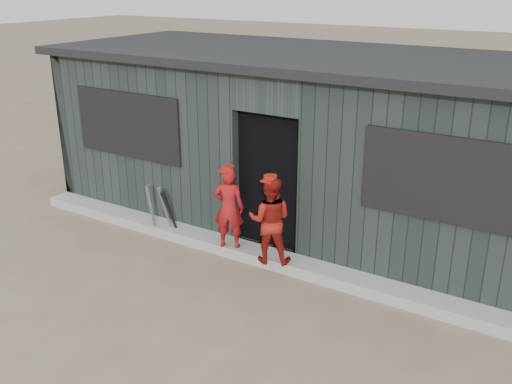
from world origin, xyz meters
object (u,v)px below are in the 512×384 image
Objects in this scene: player_red_left at (229,208)px; player_grey_back at (320,215)px; bat_right at (171,214)px; dugout at (314,141)px; player_red_right at (270,220)px; bat_mid at (166,211)px; bat_left at (152,210)px.

player_red_left is 1.24m from player_grey_back.
dugout is at bearing 51.63° from bat_right.
player_red_left is 0.14× the size of dugout.
dugout reaches higher than player_red_right.
player_red_right is at bearing -3.14° from bat_mid.
bat_left is 1.02× the size of bat_right.
player_grey_back reaches higher than bat_left.
bat_mid is 0.74× the size of player_red_left.
player_red_right is 0.93× the size of player_grey_back.
dugout is (-0.31, 1.87, 0.56)m from player_red_right.
dugout is (-0.67, 1.15, 0.66)m from player_grey_back.
player_red_right is (1.83, -0.10, 0.31)m from bat_mid.
dugout is at bearing -58.53° from player_grey_back.
player_grey_back is at bearing -59.66° from dugout.
player_red_right is at bearing 64.32° from player_grey_back.
bat_mid is at bearing 16.83° from player_grey_back.
player_red_right is 0.14× the size of dugout.
bat_mid is 0.10× the size of dugout.
player_red_left reaches higher than bat_right.
bat_right is 1.76m from player_red_right.
player_red_right is at bearing -2.64° from bat_right.
bat_mid is at bearing -25.97° from player_red_right.
bat_right is at bearing -128.37° from dugout.
player_red_left is at bearing -1.09° from bat_mid.
bat_right is 2.45m from dugout.
bat_mid is (0.19, 0.10, -0.00)m from bat_left.
bat_mid is 0.11m from bat_right.
player_red_left is at bearing 3.27° from bat_left.
bat_left is at bearing 17.80° from player_grey_back.
bat_left is at bearing -19.53° from player_red_left.
bat_mid is 2.49m from dugout.
bat_right is at bearing 18.08° from player_grey_back.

